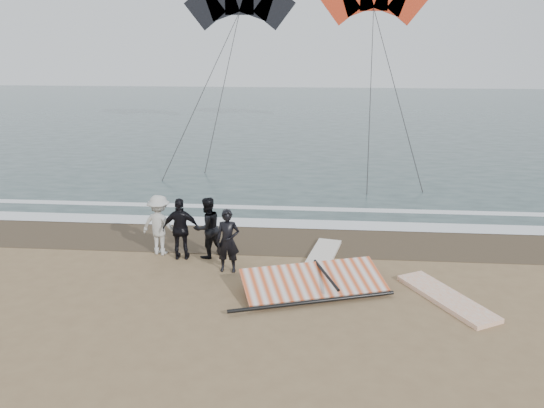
{
  "coord_description": "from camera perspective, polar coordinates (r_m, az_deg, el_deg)",
  "views": [
    {
      "loc": [
        1.01,
        -10.88,
        5.91
      ],
      "look_at": [
        -0.15,
        3.0,
        1.6
      ],
      "focal_mm": 35.0,
      "sensor_mm": 36.0,
      "label": 1
    }
  ],
  "objects": [
    {
      "name": "ground",
      "position": [
        12.42,
        -0.47,
        -11.21
      ],
      "size": [
        120.0,
        120.0,
        0.0
      ],
      "primitive_type": "plane",
      "color": "#8C704C",
      "rests_on": "ground"
    },
    {
      "name": "sea",
      "position": [
        44.29,
        3.47,
        9.51
      ],
      "size": [
        120.0,
        54.0,
        0.02
      ],
      "primitive_type": "cube",
      "color": "#233838",
      "rests_on": "ground"
    },
    {
      "name": "wet_sand",
      "position": [
        16.5,
        0.96,
        -3.77
      ],
      "size": [
        120.0,
        2.8,
        0.01
      ],
      "primitive_type": "cube",
      "color": "#4C3D2B",
      "rests_on": "ground"
    },
    {
      "name": "foam_near",
      "position": [
        17.81,
        1.26,
        -2.1
      ],
      "size": [
        120.0,
        0.9,
        0.01
      ],
      "primitive_type": "cube",
      "color": "white",
      "rests_on": "sea"
    },
    {
      "name": "foam_far",
      "position": [
        19.42,
        1.57,
        -0.45
      ],
      "size": [
        120.0,
        0.45,
        0.01
      ],
      "primitive_type": "cube",
      "color": "white",
      "rests_on": "sea"
    },
    {
      "name": "man_main",
      "position": [
        14.02,
        -4.77,
        -3.97
      ],
      "size": [
        0.64,
        0.43,
        1.72
      ],
      "primitive_type": "imported",
      "rotation": [
        0.0,
        0.0,
        -0.03
      ],
      "color": "black",
      "rests_on": "ground"
    },
    {
      "name": "board_white",
      "position": [
        13.45,
        18.22,
        -9.55
      ],
      "size": [
        2.02,
        2.81,
        0.11
      ],
      "primitive_type": "cube",
      "rotation": [
        0.0,
        0.0,
        0.5
      ],
      "color": "white",
      "rests_on": "ground"
    },
    {
      "name": "board_cream",
      "position": [
        15.13,
        5.37,
        -5.66
      ],
      "size": [
        1.21,
        2.67,
        0.11
      ],
      "primitive_type": "cube",
      "rotation": [
        0.0,
        0.0,
        -0.21
      ],
      "color": "silver",
      "rests_on": "ground"
    },
    {
      "name": "trio_cluster",
      "position": [
        15.17,
        -9.83,
        -2.44
      ],
      "size": [
        2.57,
        1.1,
        1.77
      ],
      "color": "black",
      "rests_on": "ground"
    },
    {
      "name": "sail_rig",
      "position": [
        13.31,
        4.21,
        -8.28
      ],
      "size": [
        3.86,
        2.7,
        0.49
      ],
      "color": "black",
      "rests_on": "ground"
    },
    {
      "name": "kite_red",
      "position": [
        35.08,
        10.91,
        20.42
      ],
      "size": [
        7.35,
        7.34,
        16.45
      ],
      "color": "red",
      "rests_on": "ground"
    },
    {
      "name": "kite_dark",
      "position": [
        34.34,
        -3.54,
        20.33
      ],
      "size": [
        7.66,
        6.15,
        14.34
      ],
      "color": "black",
      "rests_on": "ground"
    }
  ]
}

